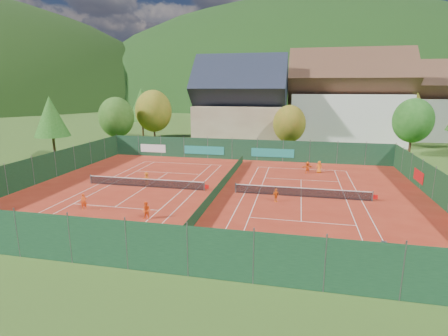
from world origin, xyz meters
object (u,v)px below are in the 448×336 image
hotel_block_b (416,106)px  player_right_near (276,195)px  player_left_mid (146,211)px  ball_hopper (384,244)px  player_right_far_a (319,167)px  hotel_block_a (347,103)px  player_left_far (147,178)px  chalet (240,108)px  player_left_near (84,202)px  player_right_far_b (307,168)px

hotel_block_b → player_right_near: (-24.30, -45.99, -5.99)m
player_left_mid → ball_hopper: bearing=-4.9°
ball_hopper → player_right_near: player_right_near is taller
hotel_block_b → player_right_near: hotel_block_b is taller
player_right_far_a → hotel_block_a: bearing=-97.9°
hotel_block_a → player_left_far: 43.17m
player_right_far_a → hotel_block_b: bearing=-115.5°
chalet → player_right_near: 33.69m
player_left_near → player_left_mid: player_left_mid is taller
player_right_far_a → player_right_far_b: bearing=24.2°
ball_hopper → player_left_near: player_left_near is taller
hotel_block_b → player_left_near: size_ratio=12.20×
hotel_block_a → player_right_far_a: 27.30m
player_left_near → player_right_far_a: size_ratio=0.94×
ball_hopper → player_left_far: (-21.39, 11.56, 0.12)m
hotel_block_b → player_left_mid: size_ratio=11.92×
chalet → player_right_far_a: bearing=-56.5°
hotel_block_a → hotel_block_b: size_ratio=1.25×
hotel_block_a → hotel_block_b: bearing=29.7°
player_left_mid → player_right_far_b: player_right_far_b is taller
chalet → player_right_far_b: bearing=-60.0°
player_left_far → hotel_block_a: bearing=-131.3°
player_right_far_a → player_left_near: bearing=45.9°
hotel_block_a → player_right_far_b: bearing=-105.5°
ball_hopper → player_left_near: 23.56m
hotel_block_a → player_left_far: hotel_block_a is taller
ball_hopper → player_left_near: bearing=172.4°
hotel_block_a → ball_hopper: size_ratio=27.00×
player_left_mid → chalet: bearing=90.6°
hotel_block_a → ball_hopper: bearing=-93.5°
hotel_block_b → player_left_near: (-40.24, -51.51, -5.91)m
hotel_block_b → ball_hopper: bearing=-107.2°
player_right_near → player_right_far_a: size_ratio=0.84×
player_right_near → hotel_block_a: bearing=28.0°
player_right_near → player_right_far_b: (3.02, 11.68, 0.09)m
player_left_near → player_left_far: size_ratio=1.04×
player_left_near → player_right_near: size_ratio=1.12×
chalet → player_right_far_b: size_ratio=11.16×
hotel_block_b → player_left_mid: 62.84m
player_left_mid → player_right_far_a: size_ratio=0.96×
ball_hopper → player_left_far: 24.32m
chalet → hotel_block_b: chalet is taller
player_right_far_a → player_right_near: bearing=75.0°
hotel_block_a → player_right_near: 39.93m
chalet → player_right_far_a: 24.48m
player_left_far → ball_hopper: bearing=145.0°
ball_hopper → player_left_far: size_ratio=0.59×
player_right_near → player_left_mid: bearing=166.9°
player_right_far_b → player_left_mid: bearing=36.9°
hotel_block_a → player_right_far_a: bearing=-102.8°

